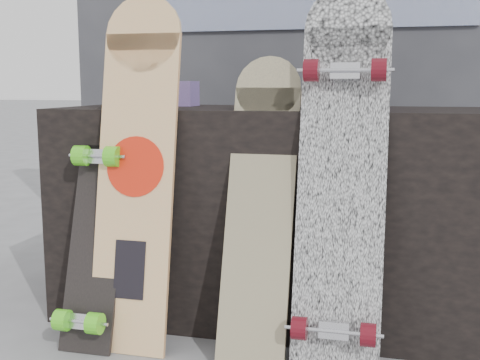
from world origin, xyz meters
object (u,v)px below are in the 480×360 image
(longboard_geisha, at_px, (137,162))
(skateboard_dark, at_px, (96,223))
(longboard_cascadia, at_px, (342,170))
(vendor_table, at_px, (272,213))
(longboard_celtic, at_px, (261,198))

(longboard_geisha, height_order, skateboard_dark, longboard_geisha)
(longboard_cascadia, relative_size, skateboard_dark, 1.46)
(vendor_table, xyz_separation_m, longboard_cascadia, (0.29, -0.35, 0.22))
(vendor_table, distance_m, longboard_celtic, 0.36)
(vendor_table, height_order, longboard_celtic, longboard_celtic)
(longboard_geisha, distance_m, longboard_celtic, 0.44)
(vendor_table, xyz_separation_m, longboard_geisha, (-0.40, -0.35, 0.23))
(longboard_geisha, distance_m, skateboard_dark, 0.26)
(vendor_table, distance_m, longboard_cascadia, 0.51)
(longboard_geisha, bearing_deg, vendor_table, 41.60)
(vendor_table, bearing_deg, longboard_celtic, -85.08)
(longboard_celtic, distance_m, longboard_cascadia, 0.28)
(skateboard_dark, bearing_deg, longboard_celtic, 5.73)
(vendor_table, height_order, longboard_cascadia, longboard_cascadia)
(vendor_table, xyz_separation_m, longboard_celtic, (0.03, -0.34, 0.12))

